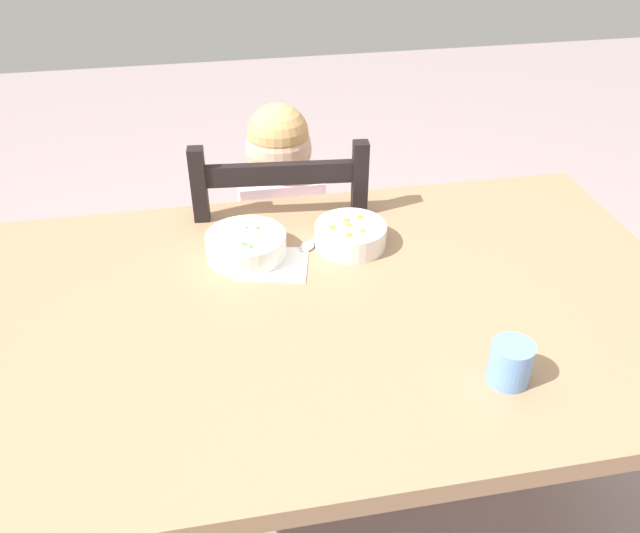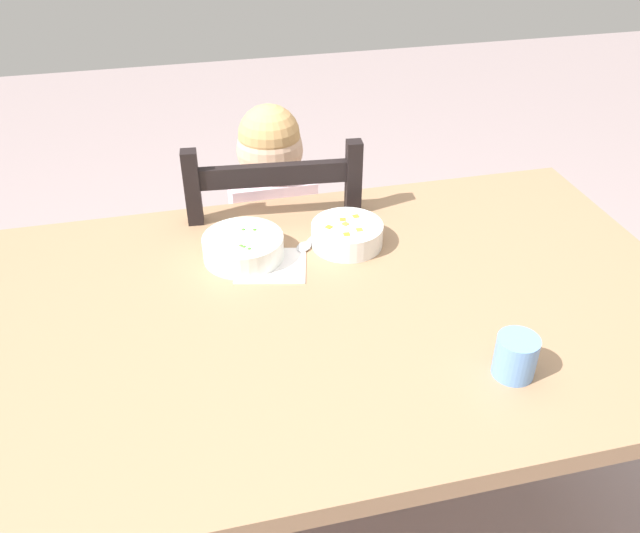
{
  "view_description": "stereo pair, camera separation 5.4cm",
  "coord_description": "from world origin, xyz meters",
  "views": [
    {
      "loc": [
        -0.23,
        -1.03,
        1.54
      ],
      "look_at": [
        -0.02,
        0.06,
        0.78
      ],
      "focal_mm": 37.27,
      "sensor_mm": 36.0,
      "label": 1
    },
    {
      "loc": [
        -0.28,
        -1.02,
        1.54
      ],
      "look_at": [
        -0.02,
        0.06,
        0.78
      ],
      "focal_mm": 37.27,
      "sensor_mm": 36.0,
      "label": 2
    }
  ],
  "objects": [
    {
      "name": "dining_table",
      "position": [
        0.0,
        0.0,
        0.63
      ],
      "size": [
        1.47,
        0.91,
        0.73
      ],
      "color": "#9C7655",
      "rests_on": "ground"
    },
    {
      "name": "bowl_of_carrots",
      "position": [
        0.08,
        0.21,
        0.76
      ],
      "size": [
        0.16,
        0.16,
        0.05
      ],
      "color": "white",
      "rests_on": "dining_table"
    },
    {
      "name": "paper_napkin",
      "position": [
        -0.11,
        0.16,
        0.73
      ],
      "size": [
        0.18,
        0.17,
        0.0
      ],
      "primitive_type": "cube",
      "rotation": [
        0.0,
        0.0,
        -0.22
      ],
      "color": "white",
      "rests_on": "dining_table"
    },
    {
      "name": "dining_chair",
      "position": [
        -0.05,
        0.51,
        0.44
      ],
      "size": [
        0.46,
        0.46,
        0.91
      ],
      "color": "black",
      "rests_on": "ground"
    },
    {
      "name": "child_figure",
      "position": [
        -0.04,
        0.5,
        0.63
      ],
      "size": [
        0.32,
        0.31,
        0.95
      ],
      "color": "silver",
      "rests_on": "ground"
    },
    {
      "name": "ground_plane",
      "position": [
        0.0,
        0.0,
        0.0
      ],
      "size": [
        8.0,
        8.0,
        0.0
      ],
      "primitive_type": "plane",
      "color": "gray"
    },
    {
      "name": "drinking_cup",
      "position": [
        0.25,
        -0.27,
        0.77
      ],
      "size": [
        0.07,
        0.07,
        0.08
      ],
      "primitive_type": "cylinder",
      "color": "#699ADE",
      "rests_on": "dining_table"
    },
    {
      "name": "spoon",
      "position": [
        -0.01,
        0.23,
        0.73
      ],
      "size": [
        0.1,
        0.12,
        0.01
      ],
      "color": "silver",
      "rests_on": "dining_table"
    },
    {
      "name": "bowl_of_peas",
      "position": [
        -0.16,
        0.21,
        0.76
      ],
      "size": [
        0.18,
        0.18,
        0.06
      ],
      "color": "white",
      "rests_on": "dining_table"
    }
  ]
}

